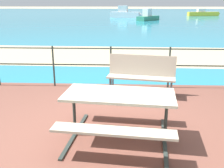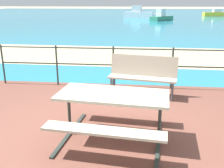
{
  "view_description": "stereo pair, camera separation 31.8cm",
  "coord_description": "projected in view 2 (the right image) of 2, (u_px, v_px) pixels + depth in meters",
  "views": [
    {
      "loc": [
        0.31,
        -4.03,
        2.17
      ],
      "look_at": [
        0.08,
        1.33,
        0.46
      ],
      "focal_mm": 41.53,
      "sensor_mm": 36.0,
      "label": 1
    },
    {
      "loc": [
        0.63,
        -4.0,
        2.17
      ],
      "look_at": [
        0.08,
        1.33,
        0.46
      ],
      "focal_mm": 41.53,
      "sensor_mm": 36.0,
      "label": 2
    }
  ],
  "objects": [
    {
      "name": "boat_far",
      "position": [
        220.0,
        14.0,
        40.28
      ],
      "size": [
        5.49,
        1.76,
        1.13
      ],
      "rotation": [
        0.0,
        0.0,
        0.18
      ],
      "color": "yellow",
      "rests_on": "sea_water"
    },
    {
      "name": "railing_fence",
      "position": [
        113.0,
        61.0,
        6.55
      ],
      "size": [
        5.94,
        0.04,
        1.05
      ],
      "color": "#2D3833",
      "rests_on": "patio_paving"
    },
    {
      "name": "sea_water",
      "position": [
        136.0,
        16.0,
        42.43
      ],
      "size": [
        90.0,
        90.0,
        0.01
      ],
      "primitive_type": "cube",
      "color": "teal",
      "rests_on": "ground"
    },
    {
      "name": "boat_mid",
      "position": [
        162.0,
        17.0,
        31.05
      ],
      "size": [
        3.03,
        3.71,
        1.4
      ],
      "rotation": [
        0.0,
        0.0,
        0.93
      ],
      "color": "#338466",
      "rests_on": "sea_water"
    },
    {
      "name": "ground_plane",
      "position": [
        100.0,
        132.0,
        4.51
      ],
      "size": [
        240.0,
        240.0,
        0.0
      ],
      "primitive_type": "plane",
      "color": "tan"
    },
    {
      "name": "patio_paving",
      "position": [
        100.0,
        131.0,
        4.51
      ],
      "size": [
        6.4,
        5.2,
        0.06
      ],
      "primitive_type": "cube",
      "color": "brown",
      "rests_on": "ground"
    },
    {
      "name": "boat_near",
      "position": [
        139.0,
        14.0,
        36.35
      ],
      "size": [
        4.7,
        2.05,
        1.66
      ],
      "rotation": [
        0.0,
        0.0,
        6.03
      ],
      "color": "silver",
      "rests_on": "sea_water"
    },
    {
      "name": "beach_strip",
      "position": [
        123.0,
        55.0,
        10.98
      ],
      "size": [
        54.09,
        5.62,
        0.01
      ],
      "primitive_type": "cube",
      "rotation": [
        0.0,
        0.0,
        -0.03
      ],
      "color": "tan",
      "rests_on": "ground"
    },
    {
      "name": "picnic_table",
      "position": [
        113.0,
        104.0,
        4.02
      ],
      "size": [
        1.85,
        1.69,
        0.77
      ],
      "rotation": [
        0.0,
        0.0,
        -0.11
      ],
      "color": "#BCAD93",
      "rests_on": "patio_paving"
    },
    {
      "name": "park_bench",
      "position": [
        143.0,
        72.0,
        5.99
      ],
      "size": [
        1.6,
        0.68,
        0.93
      ],
      "rotation": [
        0.0,
        0.0,
        -0.18
      ],
      "color": "tan",
      "rests_on": "patio_paving"
    }
  ]
}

